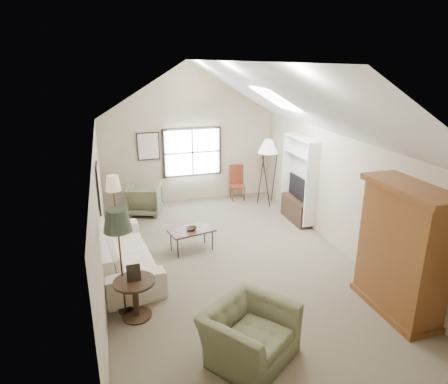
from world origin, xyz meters
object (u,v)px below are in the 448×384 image
object	(u,v)px
armchair_near	(249,334)
side_table	(136,299)
coffee_table	(192,240)
armchair_far	(145,199)
sofa	(124,253)
armoire	(403,251)
side_chair	(238,183)

from	to	relation	value
armchair_near	side_table	bearing A→B (deg)	99.36
armchair_near	coffee_table	xyz separation A→B (m)	(-0.08, 3.49, -0.14)
armchair_near	side_table	world-z (taller)	armchair_near
armchair_far	side_table	bearing A→B (deg)	100.00
sofa	armchair_near	distance (m)	3.39
armchair_far	sofa	bearing A→B (deg)	94.19
armoire	armchair_near	distance (m)	2.87
side_table	armchair_near	bearing A→B (deg)	-44.12
armchair_near	side_table	distance (m)	2.03
armchair_near	side_chair	distance (m)	6.66
armoire	side_chair	xyz separation A→B (m)	(-0.81, 5.99, -0.58)
armchair_far	coffee_table	world-z (taller)	armchair_far
armchair_near	sofa	bearing A→B (deg)	80.78
armchair_far	coffee_table	xyz separation A→B (m)	(0.75, -2.53, -0.16)
armoire	coffee_table	xyz separation A→B (m)	(-2.83, 3.11, -0.85)
armchair_far	coffee_table	bearing A→B (deg)	124.29
side_chair	sofa	bearing A→B (deg)	-128.67
armoire	side_table	distance (m)	4.40
coffee_table	sofa	bearing A→B (deg)	-162.02
armchair_near	coffee_table	bearing A→B (deg)	54.76
side_table	side_chair	distance (m)	6.02
side_chair	armchair_far	bearing A→B (deg)	-165.24
sofa	armchair_far	bearing A→B (deg)	-20.08
sofa	side_table	bearing A→B (deg)	176.97
armchair_far	side_chair	world-z (taller)	side_chair
side_table	coffee_table	bearing A→B (deg)	56.51
sofa	armoire	bearing A→B (deg)	-128.01
armchair_near	coffee_table	world-z (taller)	armchair_near
armoire	coffee_table	distance (m)	4.29
coffee_table	armchair_near	bearing A→B (deg)	-88.72
armchair_far	side_table	xyz separation A→B (m)	(-0.62, -4.61, -0.07)
coffee_table	side_table	xyz separation A→B (m)	(-1.38, -2.08, 0.09)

